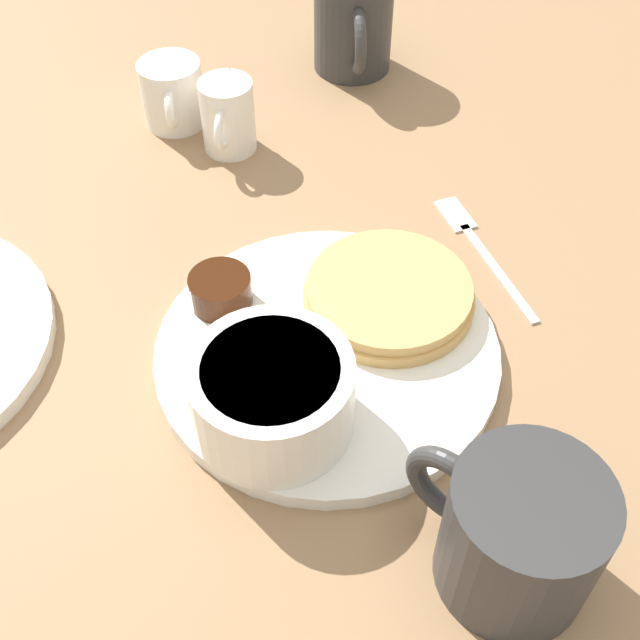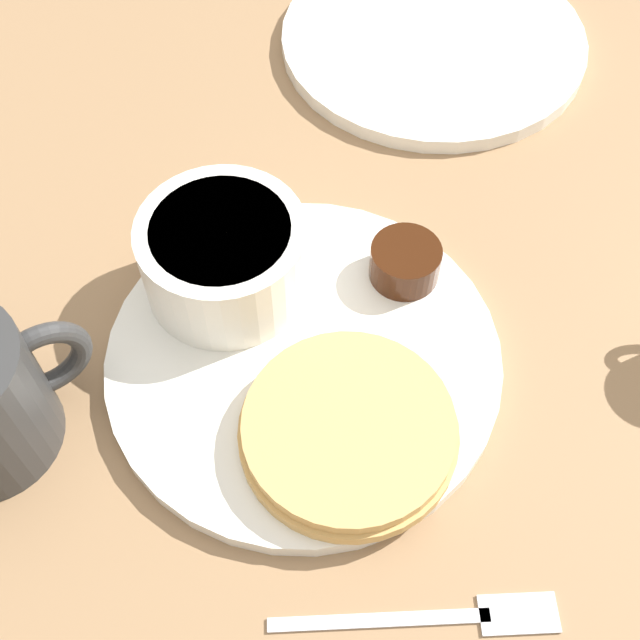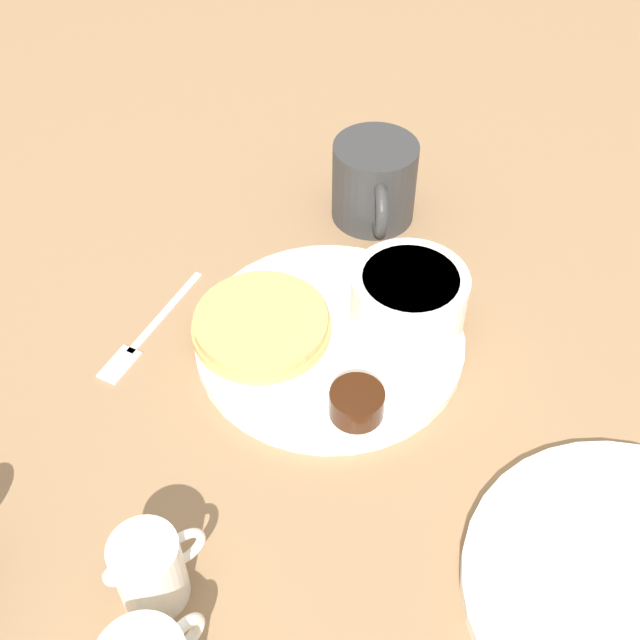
{
  "view_description": "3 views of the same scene",
  "coord_description": "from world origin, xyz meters",
  "px_view_note": "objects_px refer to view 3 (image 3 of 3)",
  "views": [
    {
      "loc": [
        -0.0,
        0.35,
        0.43
      ],
      "look_at": [
        0.0,
        -0.01,
        0.03
      ],
      "focal_mm": 45.0,
      "sensor_mm": 36.0,
      "label": 1
    },
    {
      "loc": [
        -0.23,
        -0.09,
        0.42
      ],
      "look_at": [
        0.01,
        -0.01,
        0.04
      ],
      "focal_mm": 45.0,
      "sensor_mm": 36.0,
      "label": 2
    },
    {
      "loc": [
        0.34,
        -0.32,
        0.53
      ],
      "look_at": [
        0.01,
        -0.02,
        0.05
      ],
      "focal_mm": 45.0,
      "sensor_mm": 36.0,
      "label": 3
    }
  ],
  "objects_px": {
    "plate": "(330,339)",
    "bowl": "(409,298)",
    "creamer_pitcher_near": "(151,569)",
    "fork": "(143,337)",
    "coffee_mug": "(375,183)"
  },
  "relations": [
    {
      "from": "plate",
      "to": "creamer_pitcher_near",
      "type": "distance_m",
      "value": 0.26
    },
    {
      "from": "plate",
      "to": "coffee_mug",
      "type": "distance_m",
      "value": 0.19
    },
    {
      "from": "plate",
      "to": "bowl",
      "type": "height_order",
      "value": "bowl"
    },
    {
      "from": "plate",
      "to": "bowl",
      "type": "bearing_deg",
      "value": 61.83
    },
    {
      "from": "creamer_pitcher_near",
      "to": "fork",
      "type": "distance_m",
      "value": 0.24
    },
    {
      "from": "fork",
      "to": "creamer_pitcher_near",
      "type": "bearing_deg",
      "value": -31.07
    },
    {
      "from": "creamer_pitcher_near",
      "to": "fork",
      "type": "height_order",
      "value": "creamer_pitcher_near"
    },
    {
      "from": "plate",
      "to": "fork",
      "type": "xyz_separation_m",
      "value": [
        -0.12,
        -0.12,
        -0.0
      ]
    },
    {
      "from": "coffee_mug",
      "to": "creamer_pitcher_near",
      "type": "relative_size",
      "value": 1.44
    },
    {
      "from": "plate",
      "to": "fork",
      "type": "bearing_deg",
      "value": -134.41
    },
    {
      "from": "coffee_mug",
      "to": "creamer_pitcher_near",
      "type": "bearing_deg",
      "value": -64.4
    },
    {
      "from": "creamer_pitcher_near",
      "to": "fork",
      "type": "xyz_separation_m",
      "value": [
        -0.2,
        0.12,
        -0.03
      ]
    },
    {
      "from": "plate",
      "to": "coffee_mug",
      "type": "bearing_deg",
      "value": 123.45
    },
    {
      "from": "bowl",
      "to": "coffee_mug",
      "type": "relative_size",
      "value": 0.98
    },
    {
      "from": "bowl",
      "to": "fork",
      "type": "distance_m",
      "value": 0.24
    }
  ]
}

